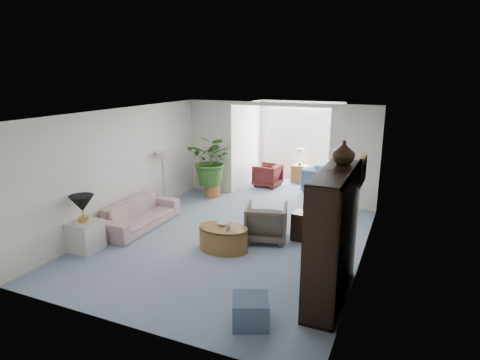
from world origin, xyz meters
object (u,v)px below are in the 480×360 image
at_px(floor_lamp, 162,157).
at_px(wingback_chair, 266,222).
at_px(coffee_table, 223,238).
at_px(coffee_cup, 228,228).
at_px(framed_picture, 364,170).
at_px(ottoman, 250,311).
at_px(cabinet_urn, 344,152).
at_px(end_table, 85,236).
at_px(table_lamp, 82,204).
at_px(sunroom_chair_blue, 319,180).
at_px(sunroom_chair_maroon, 267,175).
at_px(sofa, 140,214).
at_px(coffee_bowl, 223,224).
at_px(plant_pot, 213,191).
at_px(side_table_dark, 305,226).
at_px(entertainment_cabinet, 333,237).
at_px(sunroom_table, 299,174).

xyz_separation_m(floor_lamp, wingback_chair, (2.99, -0.90, -0.88)).
distance_m(coffee_table, coffee_cup, 0.32).
xyz_separation_m(framed_picture, ottoman, (-1.04, -2.20, -1.51)).
height_order(coffee_cup, cabinet_urn, cabinet_urn).
relative_size(cabinet_urn, ottoman, 0.74).
xyz_separation_m(end_table, wingback_chair, (2.91, 1.80, 0.09)).
height_order(coffee_table, wingback_chair, wingback_chair).
height_order(table_lamp, sunroom_chair_blue, table_lamp).
bearing_deg(cabinet_urn, floor_lamp, 156.19).
bearing_deg(sunroom_chair_maroon, floor_lamp, -25.91).
relative_size(sofa, coffee_table, 2.10).
bearing_deg(end_table, coffee_table, 23.89).
xyz_separation_m(coffee_bowl, sunroom_chair_maroon, (-0.68, 4.34, -0.15)).
distance_m(floor_lamp, plant_pot, 1.79).
relative_size(plant_pot, sunroom_chair_blue, 0.52).
relative_size(sofa, coffee_bowl, 9.68).
relative_size(framed_picture, plant_pot, 1.25).
bearing_deg(framed_picture, sunroom_chair_blue, 111.02).
bearing_deg(coffee_table, coffee_bowl, 116.57).
distance_m(coffee_bowl, cabinet_urn, 2.75).
bearing_deg(ottoman, sunroom_chair_blue, 94.99).
xyz_separation_m(coffee_cup, ottoman, (1.18, -1.82, -0.31)).
height_order(coffee_bowl, side_table_dark, side_table_dark).
bearing_deg(coffee_table, coffee_cup, -33.69).
bearing_deg(ottoman, entertainment_cabinet, 52.94).
xyz_separation_m(coffee_bowl, sunroom_chair_blue, (0.82, 4.34, -0.13)).
xyz_separation_m(floor_lamp, ottoman, (3.75, -3.59, -1.06)).
distance_m(coffee_bowl, sunroom_table, 5.09).
xyz_separation_m(plant_pot, sunroom_chair_blue, (2.50, 1.54, 0.19)).
bearing_deg(sunroom_chair_blue, cabinet_urn, -158.48).
xyz_separation_m(framed_picture, sunroom_chair_blue, (-1.60, 4.16, -1.35)).
bearing_deg(table_lamp, framed_picture, 15.60).
relative_size(wingback_chair, sunroom_chair_blue, 1.05).
relative_size(cabinet_urn, sunroom_table, 0.65).
relative_size(entertainment_cabinet, cabinet_urn, 5.50).
bearing_deg(sofa, sunroom_chair_blue, -35.46).
relative_size(side_table_dark, ottoman, 1.20).
relative_size(coffee_cup, sunroom_chair_blue, 0.13).
distance_m(coffee_table, sunroom_table, 5.19).
relative_size(table_lamp, floor_lamp, 1.22).
relative_size(sofa, sunroom_table, 3.73).
distance_m(table_lamp, entertainment_cabinet, 4.48).
distance_m(sofa, plant_pot, 2.62).
height_order(framed_picture, wingback_chair, framed_picture).
height_order(side_table_dark, sunroom_table, side_table_dark).
bearing_deg(coffee_cup, entertainment_cabinet, -20.52).
height_order(wingback_chair, plant_pot, wingback_chair).
height_order(sofa, coffee_table, sofa).
height_order(wingback_chair, cabinet_urn, cabinet_urn).
relative_size(coffee_bowl, plant_pot, 0.52).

